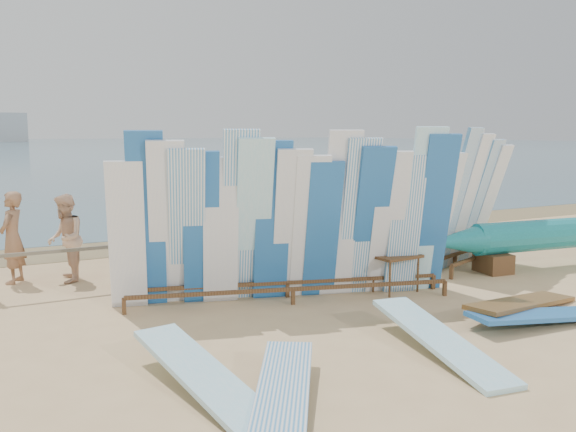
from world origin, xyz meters
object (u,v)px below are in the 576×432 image
side_surfboard_rack (468,206)px  beachgoer_1 (12,238)px  stroller (297,238)px  flat_board_b (439,353)px  beach_chair_right (232,254)px  flat_board_e (282,413)px  beachgoer_6 (206,217)px  vendor_table (396,272)px  flat_board_d (547,324)px  beachgoer_2 (65,238)px  beachgoer_10 (414,210)px  beach_chair_left (240,254)px  beachgoer_7 (314,215)px  beachgoer_5 (141,220)px  flat_board_c (522,313)px  flat_board_a (204,393)px  main_surfboard_rack (291,224)px  beachgoer_8 (305,217)px  outrigger_canoe (570,235)px

side_surfboard_rack → beachgoer_1: bearing=140.2°
side_surfboard_rack → stroller: side_surfboard_rack is taller
flat_board_b → beach_chair_right: bearing=101.4°
flat_board_e → beachgoer_6: size_ratio=1.48×
vendor_table → beach_chair_right: bearing=112.1°
flat_board_d → beachgoer_2: (-6.11, 6.13, 0.86)m
flat_board_b → beachgoer_10: 8.29m
flat_board_e → stroller: stroller is taller
beach_chair_left → beachgoer_1: bearing=-174.8°
beachgoer_7 → beachgoer_5: beachgoer_5 is taller
beach_chair_right → beachgoer_6: size_ratio=0.50×
flat_board_c → beachgoer_2: 8.38m
beach_chair_left → flat_board_a: bearing=-104.9°
beachgoer_10 → beachgoer_1: beachgoer_1 is taller
beachgoer_6 → flat_board_d: bearing=164.7°
vendor_table → beachgoer_6: (-1.91, 4.74, 0.54)m
vendor_table → stroller: stroller is taller
beachgoer_1 → flat_board_e: bearing=43.2°
flat_board_e → flat_board_b: (2.62, 0.57, 0.00)m
flat_board_d → beachgoer_6: beachgoer_6 is taller
main_surfboard_rack → beach_chair_right: (0.15, 3.06, -1.07)m
beachgoer_10 → beachgoer_5: beachgoer_5 is taller
beachgoer_8 → beachgoer_2: size_ratio=1.06×
flat_board_e → beach_chair_right: (2.21, 6.76, 0.27)m
beachgoer_6 → beachgoer_7: 2.75m
flat_board_a → beachgoer_2: (-0.63, 6.07, 0.86)m
vendor_table → beachgoer_5: size_ratio=0.65×
beachgoer_2 → flat_board_c: bearing=56.7°
flat_board_c → beachgoer_6: beachgoer_6 is taller
beachgoer_8 → flat_board_e: bearing=79.4°
stroller → beachgoer_10: 3.74m
flat_board_a → beachgoer_10: size_ratio=1.59×
beach_chair_right → stroller: 1.66m
outrigger_canoe → flat_board_b: size_ratio=2.74×
flat_board_e → beachgoer_1: 7.63m
flat_board_b → beachgoer_10: beachgoer_10 is taller
main_surfboard_rack → flat_board_e: 4.44m
flat_board_a → flat_board_c: 5.62m
vendor_table → beachgoer_8: 3.75m
beach_chair_left → outrigger_canoe: bearing=-16.3°
flat_board_e → flat_board_d: 4.99m
main_surfboard_rack → flat_board_c: main_surfboard_rack is taller
stroller → beachgoer_8: size_ratio=0.64×
flat_board_c → beachgoer_8: size_ratio=1.49×
beachgoer_10 → flat_board_a: bearing=60.2°
flat_board_d → beachgoer_1: size_ratio=1.52×
flat_board_d → beach_chair_right: 6.58m
beach_chair_left → beachgoer_1: 4.59m
beachgoer_8 → beachgoer_2: beachgoer_8 is taller
stroller → flat_board_a: bearing=-150.6°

